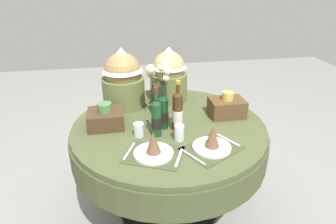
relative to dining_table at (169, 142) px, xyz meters
The scene contains 14 objects.
ground 0.61m from the dining_table, ahead, with size 8.00×8.00×0.00m, color gray.
dining_table is the anchor object (origin of this frame).
place_setting_left 0.45m from the dining_table, 112.98° to the right, with size 0.41×0.37×0.16m.
place_setting_right 0.46m from the dining_table, 60.44° to the right, with size 0.42×0.39×0.16m.
flower_vase 0.39m from the dining_table, 106.56° to the left, with size 0.19×0.18×0.43m.
wine_bottle_left 0.28m from the dining_table, 139.41° to the right, with size 0.08×0.08×0.35m.
wine_bottle_centre 0.33m from the dining_table, 127.32° to the right, with size 0.07×0.07×0.34m.
wine_bottle_right 0.31m from the dining_table, 63.81° to the right, with size 0.07×0.07×0.36m.
tumbler_near_left 0.32m from the dining_table, 150.43° to the right, with size 0.07×0.07×0.09m, color silver.
tumbler_near_right 0.30m from the dining_table, 82.66° to the right, with size 0.07×0.07×0.11m, color silver.
gift_tub_back_left 0.64m from the dining_table, 127.23° to the left, with size 0.34×0.34×0.48m.
gift_tub_back_centre 0.59m from the dining_table, 80.31° to the left, with size 0.31×0.31×0.45m.
woven_basket_side_left 0.49m from the dining_table, behind, with size 0.25×0.21×0.18m.
woven_basket_side_right 0.51m from the dining_table, ahead, with size 0.26×0.19×0.19m.
Camera 1 is at (-0.32, -1.84, 1.76)m, focal length 31.43 mm.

